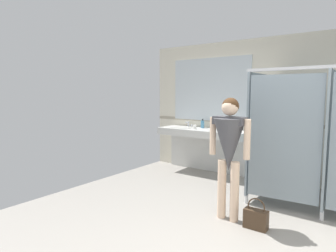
% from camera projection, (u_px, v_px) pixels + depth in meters
% --- Properties ---
extents(wall_back, '(6.46, 0.12, 2.61)m').
position_uv_depth(wall_back, '(313.00, 111.00, 4.91)').
color(wall_back, beige).
rests_on(wall_back, ground_plane).
extents(wall_back_tile_band, '(6.46, 0.01, 0.06)m').
position_uv_depth(wall_back_tile_band, '(311.00, 126.00, 4.88)').
color(wall_back_tile_band, '#9E937F').
rests_on(wall_back_tile_band, wall_back).
extents(vanity_counter, '(1.82, 0.59, 1.01)m').
position_uv_depth(vanity_counter, '(205.00, 140.00, 5.87)').
color(vanity_counter, silver).
rests_on(vanity_counter, ground_plane).
extents(mirror_panel, '(1.72, 0.02, 1.27)m').
position_uv_depth(mirror_panel, '(210.00, 90.00, 5.93)').
color(mirror_panel, silver).
rests_on(mirror_panel, wall_back).
extents(bathroom_stalls, '(2.04, 1.41, 1.94)m').
position_uv_depth(bathroom_stalls, '(331.00, 137.00, 3.91)').
color(bathroom_stalls, gray).
rests_on(bathroom_stalls, ground_plane).
extents(person_standing, '(0.55, 0.43, 1.55)m').
position_uv_depth(person_standing, '(229.00, 144.00, 3.60)').
color(person_standing, beige).
rests_on(person_standing, ground_plane).
extents(handbag, '(0.27, 0.13, 0.37)m').
position_uv_depth(handbag, '(256.00, 218.00, 3.43)').
color(handbag, '#3F2D1E').
rests_on(handbag, ground_plane).
extents(soap_dispenser, '(0.07, 0.07, 0.19)m').
position_uv_depth(soap_dispenser, '(203.00, 124.00, 5.96)').
color(soap_dispenser, teal).
rests_on(soap_dispenser, vanity_counter).
extents(paper_cup, '(0.07, 0.07, 0.08)m').
position_uv_depth(paper_cup, '(195.00, 127.00, 5.76)').
color(paper_cup, white).
rests_on(paper_cup, vanity_counter).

